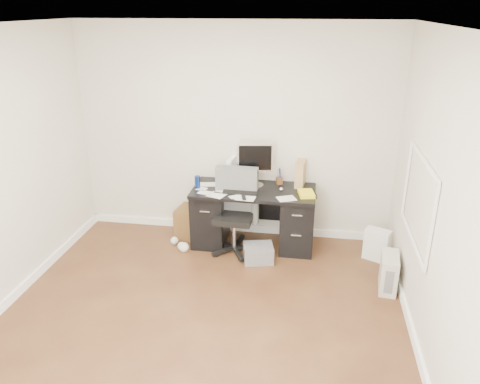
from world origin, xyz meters
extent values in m
plane|color=#432315|center=(0.00, 0.00, 0.00)|extent=(4.00, 4.00, 0.00)
cube|color=beige|center=(0.00, 2.00, 1.35)|extent=(4.00, 0.02, 2.70)
cube|color=beige|center=(0.00, -2.00, 1.35)|extent=(4.00, 0.02, 2.70)
cube|color=beige|center=(2.00, 0.00, 1.35)|extent=(0.02, 4.00, 2.70)
cube|color=white|center=(0.00, 0.00, 2.70)|extent=(4.00, 4.00, 0.02)
cube|color=white|center=(0.00, 1.99, 0.05)|extent=(4.00, 0.03, 0.10)
cube|color=white|center=(1.99, 0.00, 0.05)|extent=(0.03, 4.00, 0.10)
cube|color=white|center=(-1.99, 0.00, 0.05)|extent=(0.03, 4.00, 0.10)
cube|color=black|center=(0.30, 1.65, 0.73)|extent=(1.50, 0.70, 0.04)
cube|color=black|center=(-0.25, 1.65, 0.35)|extent=(0.40, 0.60, 0.71)
cube|color=black|center=(0.85, 1.65, 0.35)|extent=(0.40, 0.60, 0.71)
cube|color=black|center=(0.30, 1.98, 0.45)|extent=(0.70, 0.03, 0.51)
cube|color=black|center=(0.15, 1.51, 0.76)|extent=(0.42, 0.16, 0.02)
sphere|color=silver|center=(0.64, 1.64, 0.78)|extent=(0.07, 0.07, 0.05)
cylinder|color=navy|center=(-0.39, 1.58, 0.83)|extent=(0.09, 0.09, 0.16)
cube|color=white|center=(-0.02, 1.89, 0.91)|extent=(0.16, 0.29, 0.31)
cube|color=#9C7D4B|center=(0.85, 1.87, 0.91)|extent=(0.17, 0.29, 0.32)
cube|color=yellow|center=(0.95, 1.56, 0.77)|extent=(0.23, 0.27, 0.04)
cube|color=beige|center=(1.86, 0.87, 0.20)|extent=(0.22, 0.41, 0.39)
cube|color=white|center=(1.81, 1.49, 0.20)|extent=(0.35, 0.31, 0.39)
cube|color=#472B15|center=(-0.52, 1.76, 0.19)|extent=(0.44, 0.44, 0.39)
cube|color=#5E5D62|center=(0.42, 1.24, 0.10)|extent=(0.40, 0.35, 0.20)
camera|label=1|loc=(0.97, -3.63, 2.85)|focal=35.00mm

